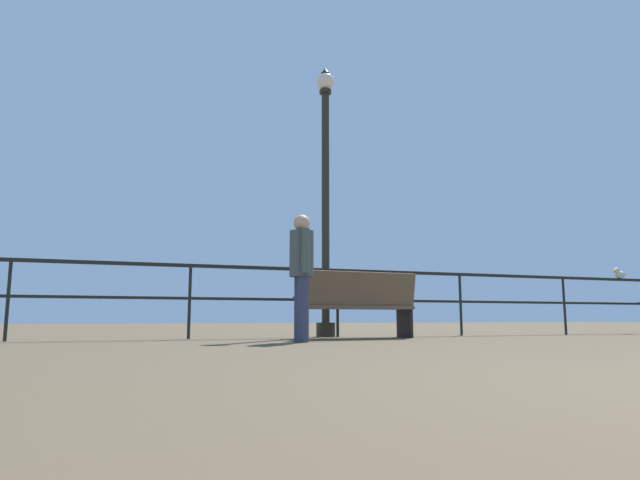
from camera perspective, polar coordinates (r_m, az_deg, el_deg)
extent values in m
cube|color=black|center=(8.53, 1.84, -3.21)|extent=(22.57, 0.05, 0.05)
cube|color=black|center=(8.50, 1.86, -6.32)|extent=(22.57, 0.04, 0.04)
cylinder|color=black|center=(7.97, -29.92, -5.49)|extent=(0.04, 0.04, 1.03)
cylinder|color=black|center=(7.92, -13.53, -6.34)|extent=(0.04, 0.04, 1.03)
cylinder|color=black|center=(8.50, 1.86, -6.67)|extent=(0.04, 0.04, 1.03)
cylinder|color=black|center=(9.58, 14.53, -6.59)|extent=(0.04, 0.04, 1.03)
cylinder|color=black|center=(11.03, 24.26, -6.30)|extent=(0.04, 0.04, 1.03)
cube|color=brown|center=(7.98, 3.72, -7.08)|extent=(1.75, 0.53, 0.05)
cube|color=brown|center=(7.80, 4.39, -5.19)|extent=(1.74, 0.21, 0.50)
cube|color=black|center=(8.38, 8.87, -8.56)|extent=(0.06, 0.41, 0.44)
cube|color=black|center=(8.54, 8.19, -6.14)|extent=(0.05, 0.32, 0.04)
cube|color=black|center=(7.64, -1.89, -8.70)|extent=(0.06, 0.41, 0.44)
cube|color=black|center=(7.81, -2.34, -6.04)|extent=(0.05, 0.32, 0.04)
cylinder|color=#26281C|center=(8.65, 0.60, -9.38)|extent=(0.30, 0.30, 0.22)
cylinder|color=#26281C|center=(8.84, 0.58, 3.74)|extent=(0.12, 0.12, 3.79)
cylinder|color=#26281C|center=(9.43, 0.57, 15.28)|extent=(0.20, 0.20, 0.06)
sphere|color=#F8E0C1|center=(9.50, 0.57, 16.26)|extent=(0.30, 0.30, 0.30)
cone|color=#26281C|center=(9.59, 0.56, 17.34)|extent=(0.15, 0.15, 0.10)
cylinder|color=#323852|center=(6.78, -2.12, -7.28)|extent=(0.14, 0.14, 0.80)
cylinder|color=#323852|center=(6.64, -1.81, -7.26)|extent=(0.14, 0.14, 0.80)
cylinder|color=#434E48|center=(6.76, -1.94, -1.46)|extent=(0.30, 0.30, 0.57)
cylinder|color=#434E48|center=(6.95, -2.33, -1.51)|extent=(0.10, 0.10, 0.54)
cylinder|color=#434E48|center=(6.56, -1.52, -1.12)|extent=(0.10, 0.10, 0.54)
sphere|color=tan|center=(6.81, -1.93, 1.80)|extent=(0.21, 0.21, 0.21)
ellipsoid|color=silver|center=(12.10, 28.92, -3.19)|extent=(0.31, 0.24, 0.15)
ellipsoid|color=gray|center=(12.10, 28.92, -3.08)|extent=(0.27, 0.19, 0.05)
sphere|color=silver|center=(12.00, 28.66, -2.85)|extent=(0.12, 0.12, 0.12)
cone|color=yellow|center=(11.92, 28.50, -2.83)|extent=(0.06, 0.06, 0.05)
cube|color=gray|center=(12.24, 29.21, -3.18)|extent=(0.11, 0.09, 0.02)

